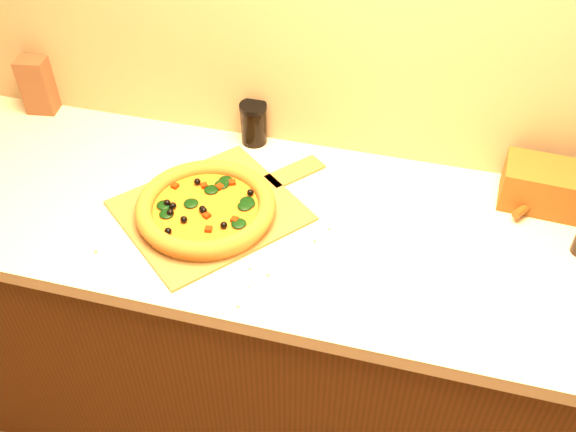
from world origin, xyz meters
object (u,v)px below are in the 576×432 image
Objects in this scene: pizza at (206,208)px; dark_jar at (254,123)px; pizza_peel at (215,208)px; rolling_pin at (559,184)px.

pizza is 0.34m from dark_jar.
pizza_peel is 1.78× the size of rolling_pin.
rolling_pin is at bearing 58.85° from pizza_peel.
dark_jar reaches higher than rolling_pin.
pizza is 2.82× the size of dark_jar.
pizza is (-0.01, -0.03, 0.03)m from pizza_peel.
pizza is 1.09× the size of rolling_pin.
dark_jar is at bearing 179.25° from rolling_pin.
dark_jar reaches higher than pizza_peel.
pizza_peel is 4.58× the size of dark_jar.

